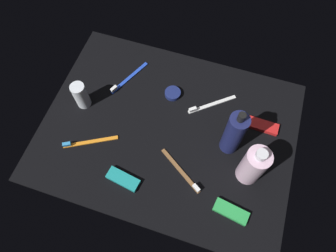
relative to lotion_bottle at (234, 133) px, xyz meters
The scene contains 12 objects.
ground_plane 23.01cm from the lotion_bottle, ahead, with size 84.00×64.00×1.20cm, color black.
lotion_bottle is the anchor object (origin of this frame).
bodywash_bottle 10.91cm from the lotion_bottle, 135.61° to the left, with size 7.19×7.19×18.05cm.
deodorant_stick 51.91cm from the lotion_bottle, ahead, with size 4.80×4.80×10.43cm, color silver.
toothbrush_orange 47.30cm from the lotion_bottle, 16.86° to the left, with size 16.38×9.66×2.10cm.
toothbrush_blue 44.17cm from the lotion_bottle, 18.49° to the right, with size 8.63×16.85×2.10cm.
toothbrush_white 18.33cm from the lotion_bottle, 52.19° to the right, with size 14.75×12.25×2.10cm.
toothbrush_brown 20.05cm from the lotion_bottle, 50.11° to the left, with size 15.71×10.88×2.10cm.
snack_bar_green 23.19cm from the lotion_bottle, 105.00° to the left, with size 10.40×4.00×1.50cm, color green.
snack_bar_red 16.42cm from the lotion_bottle, 132.16° to the right, with size 10.40×4.00×1.50cm, color red.
snack_bar_teal 36.77cm from the lotion_bottle, 36.98° to the left, with size 10.40×4.00×1.50cm, color teal.
cream_tin_left 28.10cm from the lotion_bottle, 29.08° to the right, with size 5.64×5.64×1.60cm, color navy.
Camera 1 is at (-13.45, 41.19, 93.02)cm, focal length 32.59 mm.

